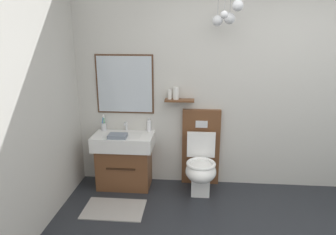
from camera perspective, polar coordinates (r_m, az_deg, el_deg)
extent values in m
cube|color=beige|center=(3.88, 17.22, 6.96)|extent=(4.84, 0.12, 2.75)
cube|color=#4C301E|center=(3.84, -8.18, 6.23)|extent=(0.73, 0.02, 0.74)
cube|color=silver|center=(3.83, -8.21, 6.21)|extent=(0.69, 0.01, 0.70)
cube|color=brown|center=(3.70, 2.18, 3.26)|extent=(0.36, 0.14, 0.02)
cylinder|color=white|center=(3.71, 0.33, 4.38)|extent=(0.05, 0.05, 0.12)
cylinder|color=white|center=(3.69, 1.49, 4.60)|extent=(0.07, 0.07, 0.15)
sphere|color=silver|center=(3.24, 10.60, 18.56)|extent=(0.08, 0.08, 0.08)
sphere|color=silver|center=(3.36, 13.04, 19.94)|extent=(0.12, 0.12, 0.12)
sphere|color=silver|center=(3.50, 9.32, 17.60)|extent=(0.12, 0.12, 0.12)
sphere|color=silver|center=(3.46, 11.58, 17.88)|extent=(0.12, 0.12, 0.12)
cube|color=#9E9993|center=(3.60, -10.15, -16.67)|extent=(0.68, 0.44, 0.01)
cube|color=brown|center=(3.97, -8.18, -9.15)|extent=(0.66, 0.41, 0.52)
cube|color=black|center=(3.76, -8.94, -9.61)|extent=(0.36, 0.01, 0.02)
cube|color=white|center=(3.84, -8.38, -4.41)|extent=(0.74, 0.46, 0.18)
cube|color=silver|center=(3.79, -8.53, -3.53)|extent=(0.46, 0.25, 0.03)
cylinder|color=silver|center=(3.96, -7.88, -1.59)|extent=(0.03, 0.03, 0.11)
cylinder|color=silver|center=(3.89, -8.09, -1.16)|extent=(0.02, 0.11, 0.02)
cube|color=brown|center=(3.94, 6.20, -5.50)|extent=(0.48, 0.10, 1.00)
cube|color=silver|center=(3.79, 6.36, -1.28)|extent=(0.15, 0.01, 0.09)
cube|color=white|center=(3.84, 6.13, -11.54)|extent=(0.22, 0.30, 0.34)
ellipsoid|color=white|center=(3.70, 6.22, -10.04)|extent=(0.37, 0.46, 0.24)
torus|color=white|center=(3.66, 6.26, -8.70)|extent=(0.35, 0.35, 0.04)
cube|color=white|center=(3.80, 6.27, -5.13)|extent=(0.35, 0.03, 0.33)
cylinder|color=silver|center=(4.01, -12.05, -1.69)|extent=(0.07, 0.07, 0.09)
cylinder|color=#33B266|center=(3.99, -11.96, -0.97)|extent=(0.01, 0.01, 0.16)
cube|color=white|center=(3.96, -12.02, 0.16)|extent=(0.01, 0.02, 0.03)
cylinder|color=#2D84DB|center=(4.00, -12.27, -0.86)|extent=(0.04, 0.02, 0.17)
cube|color=white|center=(3.96, -12.16, 0.31)|extent=(0.02, 0.02, 0.03)
cylinder|color=white|center=(3.88, -3.60, -1.61)|extent=(0.06, 0.06, 0.14)
cylinder|color=silver|center=(3.86, -3.62, -0.38)|extent=(0.02, 0.02, 0.04)
cube|color=gray|center=(3.70, -9.50, -3.47)|extent=(0.22, 0.16, 0.04)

